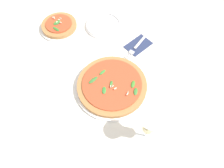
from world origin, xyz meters
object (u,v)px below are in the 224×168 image
pizza_arugula_main (112,86)px  fork (138,45)px  pizza_personal_side (59,26)px  side_plate_white (103,25)px  wine_glass (149,125)px

pizza_arugula_main → fork: size_ratio=1.65×
pizza_personal_side → side_plate_white: pizza_personal_side is taller
wine_glass → pizza_personal_side: bearing=-88.9°
pizza_arugula_main → pizza_personal_side: same height
pizza_arugula_main → wine_glass: 0.26m
pizza_personal_side → fork: 0.41m
side_plate_white → pizza_arugula_main: bearing=63.1°
pizza_personal_side → fork: pizza_personal_side is taller
wine_glass → fork: bearing=-123.4°
wine_glass → pizza_arugula_main: bearing=-92.9°
pizza_personal_side → fork: bearing=129.3°
wine_glass → fork: wine_glass is taller
side_plate_white → pizza_personal_side: bearing=-29.7°
wine_glass → fork: (-0.24, -0.37, -0.10)m
pizza_arugula_main → wine_glass: size_ratio=1.90×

